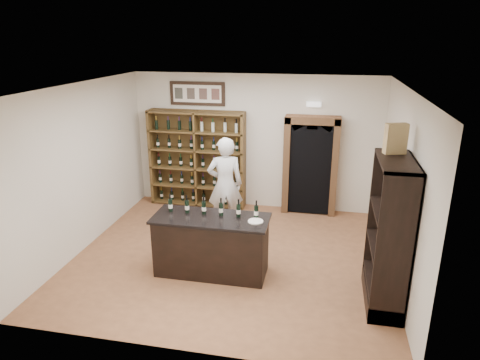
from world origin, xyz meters
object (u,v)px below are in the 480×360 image
at_px(wine_shelf, 198,159).
at_px(counter_bottle_0, 170,205).
at_px(side_cabinet, 388,256).
at_px(wine_crate, 396,139).
at_px(tasting_counter, 211,246).
at_px(shopkeeper, 225,185).

xyz_separation_m(wine_shelf, counter_bottle_0, (0.38, -2.82, 0.01)).
bearing_deg(side_cabinet, counter_bottle_0, 173.14).
height_order(wine_shelf, wine_crate, wine_crate).
distance_m(wine_shelf, wine_crate, 4.95).
distance_m(tasting_counter, side_cabinet, 2.75).
relative_size(wine_shelf, shopkeeper, 1.14).
relative_size(wine_shelf, counter_bottle_0, 7.33).
relative_size(tasting_counter, wine_crate, 4.41).
bearing_deg(counter_bottle_0, side_cabinet, -6.86).
relative_size(wine_shelf, wine_crate, 5.15).
xyz_separation_m(tasting_counter, counter_bottle_0, (-0.72, 0.11, 0.61)).
bearing_deg(shopkeeper, wine_shelf, -71.46).
relative_size(side_cabinet, shopkeeper, 1.14).
bearing_deg(wine_shelf, shopkeeper, -53.20).
height_order(shopkeeper, wine_crate, wine_crate).
bearing_deg(tasting_counter, side_cabinet, -6.28).
xyz_separation_m(side_cabinet, shopkeeper, (-2.88, 1.97, 0.21)).
relative_size(tasting_counter, side_cabinet, 0.85).
bearing_deg(wine_crate, shopkeeper, 132.42).
xyz_separation_m(counter_bottle_0, shopkeeper, (0.56, 1.56, -0.14)).
bearing_deg(tasting_counter, counter_bottle_0, 170.96).
xyz_separation_m(counter_bottle_0, wine_crate, (3.40, -0.09, 1.31)).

